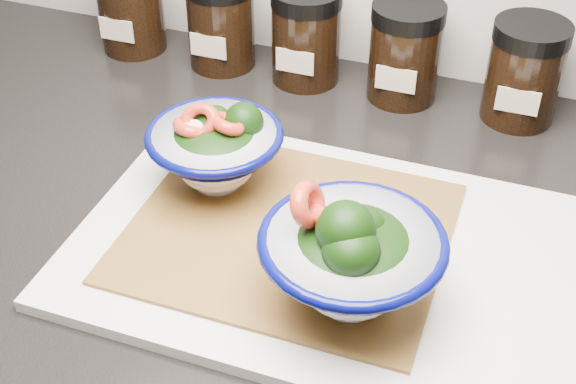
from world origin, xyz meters
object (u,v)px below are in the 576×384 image
(bowl_left, at_px, (216,148))
(spice_jar_e, at_px, (524,72))
(spice_jar_b, at_px, (221,21))
(spice_jar_d, at_px, (405,52))
(bowl_right, at_px, (351,258))
(spice_jar_c, at_px, (306,35))
(cutting_board, at_px, (330,253))
(spice_jar_a, at_px, (131,6))

(bowl_left, height_order, spice_jar_e, spice_jar_e)
(spice_jar_b, distance_m, spice_jar_d, 0.22)
(bowl_right, height_order, spice_jar_c, bowl_right)
(cutting_board, relative_size, spice_jar_c, 3.98)
(spice_jar_c, bearing_deg, cutting_board, -67.25)
(spice_jar_b, height_order, spice_jar_e, same)
(spice_jar_c, bearing_deg, spice_jar_b, 180.00)
(bowl_left, height_order, spice_jar_d, spice_jar_d)
(bowl_left, distance_m, spice_jar_b, 0.26)
(spice_jar_a, height_order, spice_jar_d, same)
(spice_jar_d, bearing_deg, spice_jar_e, 0.00)
(cutting_board, bearing_deg, spice_jar_b, 128.26)
(bowl_right, distance_m, spice_jar_e, 0.36)
(spice_jar_c, height_order, spice_jar_d, same)
(bowl_right, xyz_separation_m, spice_jar_a, (-0.39, 0.35, -0.01))
(bowl_right, distance_m, spice_jar_c, 0.38)
(bowl_right, relative_size, spice_jar_e, 1.32)
(spice_jar_b, bearing_deg, spice_jar_c, 0.00)
(bowl_right, relative_size, spice_jar_a, 1.32)
(spice_jar_c, bearing_deg, spice_jar_d, 0.00)
(spice_jar_e, bearing_deg, spice_jar_b, 180.00)
(bowl_right, height_order, spice_jar_a, bowl_right)
(cutting_board, distance_m, spice_jar_b, 0.37)
(spice_jar_a, xyz_separation_m, spice_jar_d, (0.35, 0.00, 0.00))
(cutting_board, distance_m, spice_jar_d, 0.30)
(spice_jar_b, height_order, spice_jar_c, same)
(spice_jar_b, bearing_deg, spice_jar_d, 0.00)
(bowl_right, xyz_separation_m, spice_jar_e, (0.09, 0.35, -0.01))
(spice_jar_b, relative_size, spice_jar_e, 1.00)
(bowl_left, xyz_separation_m, spice_jar_c, (0.01, 0.24, 0.00))
(bowl_right, bearing_deg, spice_jar_a, 137.76)
(cutting_board, height_order, spice_jar_d, spice_jar_d)
(cutting_board, xyz_separation_m, spice_jar_a, (-0.35, 0.29, 0.05))
(spice_jar_c, bearing_deg, bowl_right, -65.93)
(spice_jar_c, relative_size, spice_jar_e, 1.00)
(spice_jar_a, bearing_deg, bowl_right, -42.24)
(spice_jar_a, height_order, spice_jar_e, same)
(spice_jar_e, bearing_deg, cutting_board, -113.42)
(spice_jar_e, bearing_deg, spice_jar_a, 180.00)
(bowl_left, xyz_separation_m, bowl_right, (0.16, -0.11, 0.01))
(cutting_board, distance_m, spice_jar_c, 0.32)
(spice_jar_b, bearing_deg, cutting_board, -51.74)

